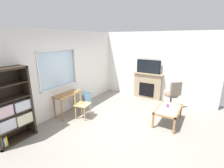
% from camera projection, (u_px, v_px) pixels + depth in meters
% --- Properties ---
extents(ground, '(6.13, 5.48, 0.02)m').
position_uv_depth(ground, '(125.00, 125.00, 4.70)').
color(ground, gray).
extents(wall_back_with_window, '(5.13, 0.15, 2.68)m').
position_uv_depth(wall_back_with_window, '(67.00, 72.00, 5.48)').
color(wall_back_with_window, white).
rests_on(wall_back_with_window, ground).
extents(wall_right, '(0.12, 4.68, 2.68)m').
position_uv_depth(wall_right, '(155.00, 66.00, 6.48)').
color(wall_right, white).
rests_on(wall_right, ground).
extents(bookshelf, '(0.90, 0.38, 1.81)m').
position_uv_depth(bookshelf, '(11.00, 110.00, 3.81)').
color(bookshelf, '#2D2319').
rests_on(bookshelf, ground).
extents(desk_under_window, '(0.94, 0.43, 0.73)m').
position_uv_depth(desk_under_window, '(68.00, 97.00, 5.19)').
color(desk_under_window, olive).
rests_on(desk_under_window, ground).
extents(wooden_chair, '(0.48, 0.46, 0.90)m').
position_uv_depth(wooden_chair, '(82.00, 104.00, 5.03)').
color(wooden_chair, tan).
rests_on(wooden_chair, ground).
extents(plastic_drawer_unit, '(0.35, 0.40, 0.50)m').
position_uv_depth(plastic_drawer_unit, '(84.00, 99.00, 5.98)').
color(plastic_drawer_unit, '#72ADDB').
rests_on(plastic_drawer_unit, ground).
extents(fireplace, '(0.26, 1.22, 1.06)m').
position_uv_depth(fireplace, '(147.00, 86.00, 6.69)').
color(fireplace, tan).
rests_on(fireplace, ground).
extents(tv, '(0.06, 0.96, 0.54)m').
position_uv_depth(tv, '(148.00, 67.00, 6.45)').
color(tv, black).
rests_on(tv, fireplace).
extents(office_chair, '(0.63, 0.60, 1.00)m').
position_uv_depth(office_chair, '(173.00, 93.00, 5.70)').
color(office_chair, '#7A6B5B').
rests_on(office_chair, ground).
extents(coffee_table, '(1.07, 0.61, 0.46)m').
position_uv_depth(coffee_table, '(168.00, 110.00, 4.74)').
color(coffee_table, '#8C9E99').
rests_on(coffee_table, ground).
extents(sippy_cup, '(0.07, 0.07, 0.09)m').
position_uv_depth(sippy_cup, '(168.00, 105.00, 4.81)').
color(sippy_cup, '#DB3D84').
rests_on(sippy_cup, coffee_table).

